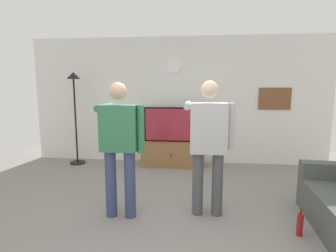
# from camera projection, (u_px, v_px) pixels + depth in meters

# --- Properties ---
(ground_plane) EXTENTS (8.40, 8.40, 0.00)m
(ground_plane) POSITION_uv_depth(u_px,v_px,m) (159.00, 232.00, 3.00)
(ground_plane) COLOR gray
(back_wall) EXTENTS (6.40, 0.10, 2.70)m
(back_wall) POSITION_uv_depth(u_px,v_px,m) (177.00, 101.00, 5.70)
(back_wall) COLOR silver
(back_wall) RESTS_ON ground_plane
(tv_stand) EXTENTS (1.27, 0.49, 0.51)m
(tv_stand) POSITION_uv_depth(u_px,v_px,m) (172.00, 154.00, 5.53)
(tv_stand) COLOR olive
(tv_stand) RESTS_ON ground_plane
(television) EXTENTS (1.20, 0.07, 0.72)m
(television) POSITION_uv_depth(u_px,v_px,m) (173.00, 125.00, 5.48)
(television) COLOR black
(television) RESTS_ON tv_stand
(wall_clock) EXTENTS (0.31, 0.03, 0.31)m
(wall_clock) POSITION_uv_depth(u_px,v_px,m) (174.00, 66.00, 5.54)
(wall_clock) COLOR white
(framed_picture) EXTENTS (0.65, 0.04, 0.45)m
(framed_picture) POSITION_uv_depth(u_px,v_px,m) (275.00, 99.00, 5.43)
(framed_picture) COLOR brown
(floor_lamp) EXTENTS (0.32, 0.32, 1.95)m
(floor_lamp) POSITION_uv_depth(u_px,v_px,m) (74.00, 99.00, 5.51)
(floor_lamp) COLOR black
(floor_lamp) RESTS_ON ground_plane
(person_standing_nearer_lamp) EXTENTS (0.63, 0.78, 1.70)m
(person_standing_nearer_lamp) POSITION_uv_depth(u_px,v_px,m) (120.00, 142.00, 3.24)
(person_standing_nearer_lamp) COLOR #384266
(person_standing_nearer_lamp) RESTS_ON ground_plane
(person_standing_nearer_couch) EXTENTS (0.63, 0.78, 1.72)m
(person_standing_nearer_couch) POSITION_uv_depth(u_px,v_px,m) (208.00, 140.00, 3.30)
(person_standing_nearer_couch) COLOR #4C4C51
(person_standing_nearer_couch) RESTS_ON ground_plane
(beverage_bottle) EXTENTS (0.07, 0.07, 0.32)m
(beverage_bottle) POSITION_uv_depth(u_px,v_px,m) (300.00, 224.00, 2.91)
(beverage_bottle) COLOR maroon
(beverage_bottle) RESTS_ON ground_plane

